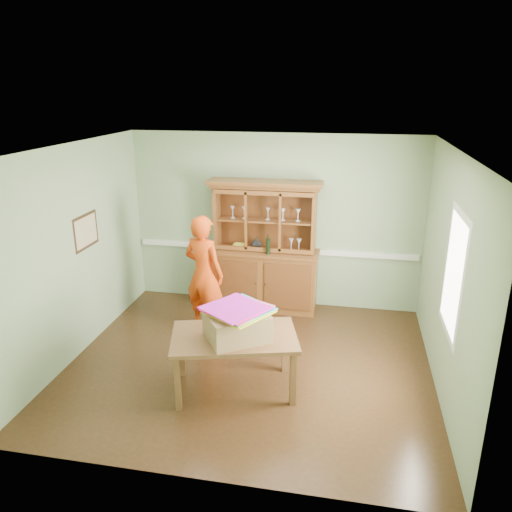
% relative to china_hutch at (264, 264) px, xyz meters
% --- Properties ---
extents(floor, '(4.50, 4.50, 0.00)m').
position_rel_china_hutch_xyz_m(floor, '(0.13, -1.77, -0.71)').
color(floor, '#412714').
rests_on(floor, ground).
extents(ceiling, '(4.50, 4.50, 0.00)m').
position_rel_china_hutch_xyz_m(ceiling, '(0.13, -1.77, 1.99)').
color(ceiling, white).
rests_on(ceiling, wall_back).
extents(wall_back, '(4.50, 0.00, 4.50)m').
position_rel_china_hutch_xyz_m(wall_back, '(0.13, 0.23, 0.64)').
color(wall_back, '#86A57C').
rests_on(wall_back, floor).
extents(wall_left, '(0.00, 4.00, 4.00)m').
position_rel_china_hutch_xyz_m(wall_left, '(-2.12, -1.77, 0.64)').
color(wall_left, '#86A57C').
rests_on(wall_left, floor).
extents(wall_right, '(0.00, 4.00, 4.00)m').
position_rel_china_hutch_xyz_m(wall_right, '(2.38, -1.77, 0.64)').
color(wall_right, '#86A57C').
rests_on(wall_right, floor).
extents(wall_front, '(4.50, 0.00, 4.50)m').
position_rel_china_hutch_xyz_m(wall_front, '(0.13, -3.77, 0.64)').
color(wall_front, '#86A57C').
rests_on(wall_front, floor).
extents(chair_rail, '(4.41, 0.05, 0.08)m').
position_rel_china_hutch_xyz_m(chair_rail, '(0.13, 0.20, 0.19)').
color(chair_rail, white).
rests_on(chair_rail, wall_back).
extents(framed_map, '(0.03, 0.60, 0.46)m').
position_rel_china_hutch_xyz_m(framed_map, '(-2.10, -1.47, 0.84)').
color(framed_map, '#322114').
rests_on(framed_map, wall_left).
extents(window_panel, '(0.03, 0.96, 1.36)m').
position_rel_china_hutch_xyz_m(window_panel, '(2.36, -2.07, 0.79)').
color(window_panel, white).
rests_on(window_panel, wall_right).
extents(china_hutch, '(1.72, 0.57, 2.02)m').
position_rel_china_hutch_xyz_m(china_hutch, '(0.00, 0.00, 0.00)').
color(china_hutch, brown).
rests_on(china_hutch, floor).
extents(dining_table, '(1.57, 1.17, 0.70)m').
position_rel_china_hutch_xyz_m(dining_table, '(0.07, -2.33, -0.10)').
color(dining_table, brown).
rests_on(dining_table, floor).
extents(cardboard_box, '(0.82, 0.79, 0.30)m').
position_rel_china_hutch_xyz_m(cardboard_box, '(0.12, -2.39, 0.14)').
color(cardboard_box, '#976F4E').
rests_on(cardboard_box, dining_table).
extents(kite_stack, '(0.81, 0.81, 0.06)m').
position_rel_china_hutch_xyz_m(kite_stack, '(0.13, -2.36, 0.32)').
color(kite_stack, '#BD6AE1').
rests_on(kite_stack, cardboard_box).
extents(person, '(0.72, 0.59, 1.69)m').
position_rel_china_hutch_xyz_m(person, '(-0.70, -0.90, 0.13)').
color(person, '#E2440E').
rests_on(person, floor).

